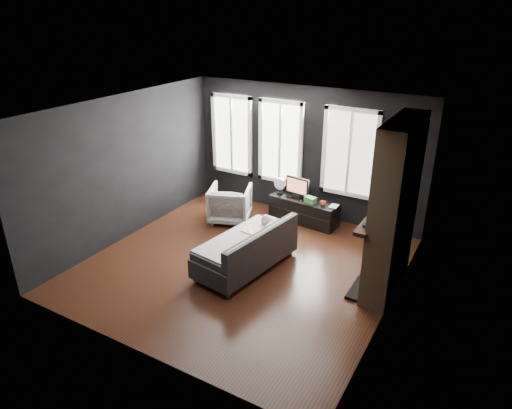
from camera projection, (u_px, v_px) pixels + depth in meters
The scene contains 18 objects.
floor at pixel (242, 265), 7.89m from camera, with size 5.00×5.00×0.00m, color black.
ceiling at pixel (240, 109), 6.80m from camera, with size 5.00×5.00×0.00m, color white.
wall_back at pixel (305, 153), 9.33m from camera, with size 5.00×0.02×2.70m, color black.
wall_left at pixel (127, 167), 8.49m from camera, with size 0.02×5.00×2.70m, color black.
wall_right at pixel (398, 227), 6.21m from camera, with size 0.02×5.00×2.70m, color black.
windows at pixel (286, 100), 9.09m from camera, with size 4.00×0.16×1.76m, color white, non-canonical shape.
fireplace at pixel (394, 209), 6.78m from camera, with size 0.70×1.62×2.70m, color #93724C, non-canonical shape.
sofa at pixel (246, 247), 7.66m from camera, with size 0.94×1.88×0.81m, color black, non-canonical shape.
stripe_pillow at pixel (271, 231), 7.78m from camera, with size 0.07×0.32×0.32m, color gray.
armchair at pixel (230, 202), 9.36m from camera, with size 0.80×0.75×0.83m, color silver.
media_console at pixel (304, 211), 9.37m from camera, with size 1.44×0.45×0.50m, color black, non-canonical shape.
monitor at pixel (297, 186), 9.30m from camera, with size 0.54×0.12×0.48m, color black, non-canonical shape.
desk_fan at pixel (280, 186), 9.48m from camera, with size 0.25×0.25×0.36m, color #9B9B9B, non-canonical shape.
mug at pixel (323, 203), 8.98m from camera, with size 0.11×0.09×0.11m, color #D94922.
book at pixel (330, 201), 8.93m from camera, with size 0.16×0.02×0.22m, color #B3AA8D.
storage_box at pixel (310, 200), 9.10m from camera, with size 0.22×0.14×0.12m, color #377E3E.
mantel_vase at pixel (385, 197), 7.26m from camera, with size 0.18×0.19×0.18m, color orange.
mantel_clock at pixel (366, 225), 6.50m from camera, with size 0.11×0.11×0.04m, color black.
Camera 1 is at (3.59, -5.78, 4.14)m, focal length 32.00 mm.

